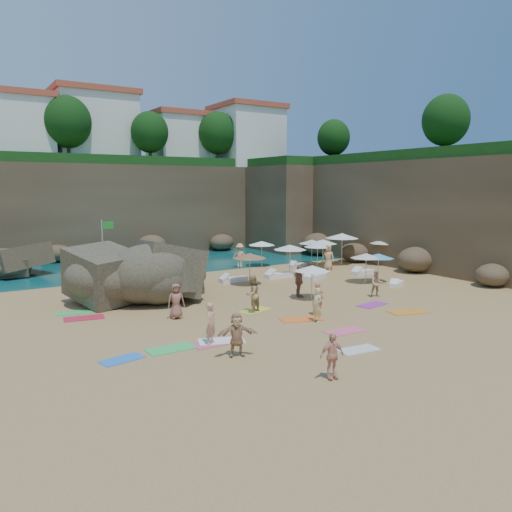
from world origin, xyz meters
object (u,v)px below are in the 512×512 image
flag_pole (105,243)px  person_stand_5 (132,272)px  person_stand_2 (240,256)px  person_stand_3 (299,281)px  person_stand_4 (328,257)px  person_stand_6 (317,305)px  person_stand_1 (252,294)px  parasol_0 (262,243)px  parasol_2 (312,242)px  rock_outcrop (140,297)px  lounger_0 (315,277)px  parasol_1 (290,247)px  person_stand_0 (211,324)px

flag_pole → person_stand_5: (1.04, -1.93, -1.62)m
person_stand_2 → person_stand_3: bearing=123.0°
flag_pole → person_stand_4: flag_pole is taller
person_stand_6 → person_stand_1: bearing=-155.2°
flag_pole → parasol_0: (12.14, 0.83, -0.79)m
parasol_2 → person_stand_5: bearing=-174.3°
rock_outcrop → lounger_0: rock_outcrop is taller
parasol_1 → flag_pole: bearing=162.2°
person_stand_4 → lounger_0: bearing=-84.2°
rock_outcrop → parasol_0: size_ratio=3.75×
lounger_0 → parasol_0: bearing=70.0°
flag_pole → parasol_1: (11.52, -3.71, -0.60)m
rock_outcrop → person_stand_1: size_ratio=4.19×
parasol_2 → person_stand_6: size_ratio=1.30×
parasol_1 → person_stand_1: size_ratio=1.24×
person_stand_3 → flag_pole: bearing=58.6°
parasol_2 → person_stand_3: size_ratio=1.14×
person_stand_0 → person_stand_6: 5.50m
flag_pole → parasol_2: bearing=-1.6°
person_stand_0 → person_stand_6: size_ratio=1.05×
parasol_2 → flag_pole: bearing=178.4°
parasol_2 → person_stand_1: parasol_2 is taller
parasol_1 → person_stand_4: (3.94, 0.62, -1.05)m
parasol_0 → parasol_1: size_ratio=0.90×
lounger_0 → rock_outcrop: bearing=154.5°
person_stand_0 → person_stand_5: bearing=48.8°
parasol_1 → person_stand_3: parasol_1 is taller
parasol_1 → person_stand_5: parasol_1 is taller
person_stand_2 → lounger_0: bearing=150.6°
person_stand_1 → flag_pole: bearing=-93.0°
parasol_1 → lounger_0: parasol_1 is taller
parasol_2 → person_stand_2: bearing=163.9°
parasol_0 → person_stand_0: 19.34m
person_stand_1 → rock_outcrop: bearing=-84.5°
parasol_0 → person_stand_5: parasol_0 is taller
rock_outcrop → parasol_1: (10.92, 0.91, 1.98)m
flag_pole → person_stand_0: flag_pole is taller
person_stand_2 → person_stand_5: (-9.37, -3.10, 0.05)m
parasol_0 → person_stand_1: (-8.08, -11.73, -0.87)m
person_stand_6 → person_stand_3: bearing=149.7°
person_stand_5 → person_stand_3: bearing=-69.0°
flag_pole → person_stand_3: bearing=-49.4°
parasol_0 → rock_outcrop: bearing=-154.7°
person_stand_3 → person_stand_1: bearing=128.7°
parasol_2 → person_stand_0: 21.10m
person_stand_2 → person_stand_6: 15.86m
person_stand_0 → person_stand_5: size_ratio=0.86×
flag_pole → lounger_0: 13.65m
flag_pole → parasol_0: bearing=3.9°
parasol_2 → person_stand_4: bearing=-101.9°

